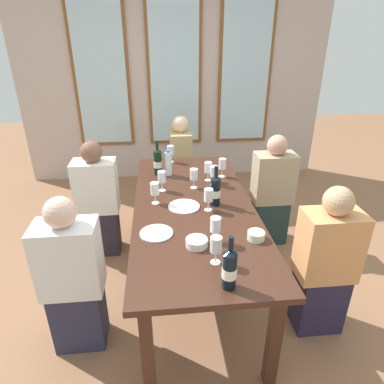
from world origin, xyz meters
TOP-DOWN VIEW (x-y plane):
  - ground_plane at (0.00, 0.00)m, footprint 12.00×12.00m
  - back_wall_with_windows at (0.00, 2.41)m, footprint 4.11×0.10m
  - dining_table at (0.00, 0.00)m, footprint 0.91×2.13m
  - white_plate_0 at (-0.29, -0.39)m, footprint 0.22×0.22m
  - white_plate_1 at (-0.08, -0.03)m, footprint 0.24×0.24m
  - wine_bottle_0 at (0.17, -0.02)m, footprint 0.08×0.08m
  - wine_bottle_1 at (0.08, -0.94)m, footprint 0.08×0.08m
  - wine_bottle_2 at (-0.26, 0.64)m, footprint 0.08×0.08m
  - tasting_bowl_0 at (0.35, -0.52)m, footprint 0.11×0.11m
  - tasting_bowl_1 at (-0.04, -0.55)m, footprint 0.14×0.14m
  - water_bottle at (-0.17, 0.62)m, footprint 0.06×0.06m
  - wine_glass_0 at (0.05, -0.73)m, footprint 0.07×0.07m
  - wine_glass_1 at (-0.29, 0.05)m, footprint 0.07×0.07m
  - wine_glass_2 at (-0.24, 0.28)m, footprint 0.07×0.07m
  - wine_glass_3 at (0.22, 0.35)m, footprint 0.07×0.07m
  - wine_glass_4 at (0.08, -0.52)m, footprint 0.07×0.07m
  - wine_glass_5 at (0.18, 0.45)m, footprint 0.07×0.07m
  - wine_glass_6 at (0.10, -0.10)m, footprint 0.07×0.07m
  - wine_glass_7 at (0.03, 0.31)m, footprint 0.07×0.07m
  - wine_glass_8 at (-0.13, 0.96)m, footprint 0.07×0.07m
  - wine_glass_9 at (0.32, 0.53)m, footprint 0.07×0.07m
  - seated_person_0 at (-0.83, -0.54)m, footprint 0.38×0.24m
  - seated_person_1 at (0.83, -0.57)m, footprint 0.38×0.24m
  - seated_person_2 at (-0.83, 0.54)m, footprint 0.38×0.24m
  - seated_person_3 at (0.83, 0.56)m, footprint 0.38×0.24m
  - seated_person_4 at (0.00, 1.42)m, footprint 0.24×0.38m

SIDE VIEW (x-z plane):
  - ground_plane at x=0.00m, z-range 0.00..0.00m
  - seated_person_0 at x=-0.83m, z-range -0.03..1.08m
  - seated_person_1 at x=0.83m, z-range -0.03..1.08m
  - seated_person_2 at x=-0.83m, z-range -0.03..1.08m
  - seated_person_3 at x=0.83m, z-range -0.03..1.08m
  - seated_person_4 at x=0.00m, z-range -0.03..1.08m
  - dining_table at x=0.00m, z-range 0.29..1.03m
  - white_plate_0 at x=-0.29m, z-range 0.74..0.75m
  - white_plate_1 at x=-0.08m, z-range 0.74..0.75m
  - tasting_bowl_1 at x=-0.04m, z-range 0.74..0.79m
  - tasting_bowl_0 at x=0.35m, z-range 0.74..0.79m
  - water_bottle at x=-0.17m, z-range 0.73..0.97m
  - wine_glass_4 at x=0.08m, z-range 0.77..0.94m
  - wine_glass_3 at x=0.22m, z-range 0.77..0.94m
  - wine_glass_9 at x=0.32m, z-range 0.77..0.94m
  - wine_glass_1 at x=-0.29m, z-range 0.77..0.94m
  - wine_bottle_1 at x=0.08m, z-range 0.70..1.01m
  - wine_bottle_0 at x=0.17m, z-range 0.70..1.02m
  - wine_glass_0 at x=0.05m, z-range 0.77..0.95m
  - wine_glass_2 at x=-0.24m, z-range 0.77..0.95m
  - wine_glass_5 at x=0.18m, z-range 0.77..0.95m
  - wine_glass_6 at x=0.10m, z-range 0.77..0.95m
  - wine_glass_7 at x=0.03m, z-range 0.77..0.95m
  - wine_glass_8 at x=-0.13m, z-range 0.77..0.95m
  - wine_bottle_2 at x=-0.26m, z-range 0.70..1.03m
  - back_wall_with_windows at x=0.00m, z-range 0.00..2.90m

